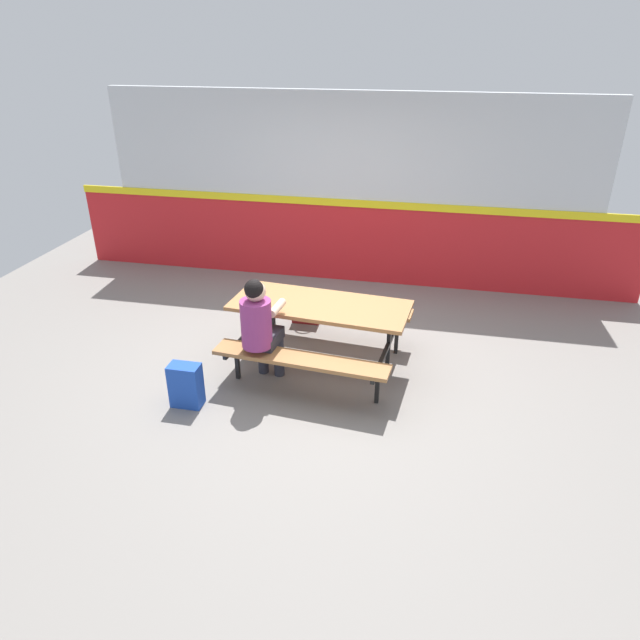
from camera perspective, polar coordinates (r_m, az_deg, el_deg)
name	(u,v)px	position (r m, az deg, el deg)	size (l,w,h in m)	color
ground_plane	(306,364)	(6.29, -1.37, -4.43)	(10.00, 10.00, 0.02)	gray
accent_backdrop	(346,195)	(8.09, 2.65, 12.38)	(8.00, 0.14, 2.60)	red
picnic_table_main	(320,318)	(5.98, 0.00, 0.21)	(1.90, 1.71, 0.74)	#9E6B3D
student_nearer	(260,324)	(5.59, -6.04, -0.40)	(0.39, 0.54, 1.21)	#2D2D38
backpack_dark	(186,385)	(5.67, -13.20, -6.35)	(0.30, 0.22, 0.44)	#1E47B2
tote_bag_bright	(306,308)	(7.09, -1.40, 1.20)	(0.34, 0.21, 0.43)	maroon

